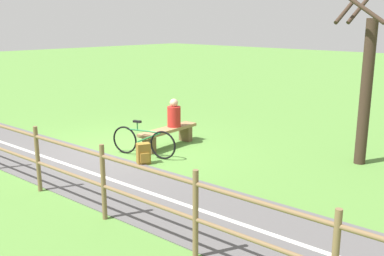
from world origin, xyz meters
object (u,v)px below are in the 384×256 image
(bench, at_px, (168,134))
(bicycle, at_px, (143,142))
(person_seated, at_px, (174,115))
(tree_mid_field, at_px, (367,77))
(backpack, at_px, (144,154))

(bench, height_order, bicycle, bicycle)
(person_seated, bearing_deg, tree_mid_field, 108.19)
(person_seated, distance_m, backpack, 1.84)
(bench, xyz_separation_m, tree_mid_field, (-2.04, 4.18, 1.64))
(tree_mid_field, bearing_deg, person_seated, -66.79)
(tree_mid_field, bearing_deg, bicycle, -52.66)
(backpack, bearing_deg, person_seated, -157.30)
(bench, distance_m, bicycle, 1.02)
(bicycle, bearing_deg, backpack, -57.83)
(person_seated, height_order, tree_mid_field, tree_mid_field)
(person_seated, relative_size, bicycle, 0.44)
(bench, height_order, person_seated, person_seated)
(bench, xyz_separation_m, bicycle, (1.00, 0.20, 0.02))
(tree_mid_field, bearing_deg, bench, -64.02)
(bicycle, relative_size, backpack, 3.51)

